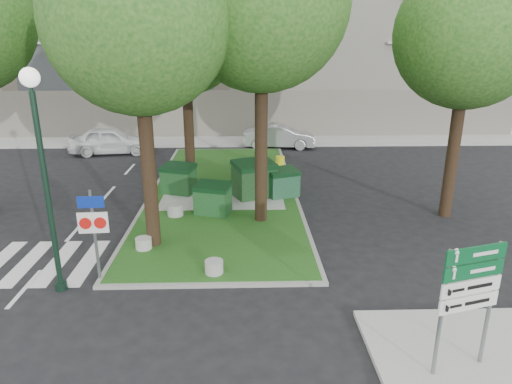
{
  "coord_description": "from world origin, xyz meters",
  "views": [
    {
      "loc": [
        1.37,
        -10.95,
        6.28
      ],
      "look_at": [
        1.75,
        1.99,
        2.0
      ],
      "focal_mm": 32.0,
      "sensor_mm": 36.0,
      "label": 1
    }
  ],
  "objects_px": {
    "tree_median_mid": "(186,24)",
    "dumpster_b": "(213,199)",
    "bollard_left": "(144,243)",
    "bollard_mid": "(175,210)",
    "litter_bin": "(280,164)",
    "traffic_sign_pole": "(94,224)",
    "tree_street_right": "(473,19)",
    "car_silver": "(279,136)",
    "tree_median_near_left": "(140,1)",
    "dumpster_d": "(282,183)",
    "directional_sign": "(469,289)",
    "dumpster_a": "(179,179)",
    "bollard_right": "(214,267)",
    "dumpster_c": "(254,179)",
    "car_white": "(111,140)",
    "street_lamp": "(42,158)"
  },
  "relations": [
    {
      "from": "tree_median_mid",
      "to": "dumpster_b",
      "type": "relative_size",
      "value": 6.71
    },
    {
      "from": "bollard_left",
      "to": "bollard_mid",
      "type": "bearing_deg",
      "value": 78.37
    },
    {
      "from": "litter_bin",
      "to": "traffic_sign_pole",
      "type": "bearing_deg",
      "value": -118.87
    },
    {
      "from": "tree_street_right",
      "to": "car_silver",
      "type": "xyz_separation_m",
      "value": [
        -5.46,
        11.74,
        -6.26
      ]
    },
    {
      "from": "car_silver",
      "to": "tree_median_near_left",
      "type": "bearing_deg",
      "value": 165.64
    },
    {
      "from": "dumpster_d",
      "to": "litter_bin",
      "type": "bearing_deg",
      "value": 65.69
    },
    {
      "from": "tree_median_near_left",
      "to": "directional_sign",
      "type": "bearing_deg",
      "value": -41.16
    },
    {
      "from": "litter_bin",
      "to": "car_silver",
      "type": "distance_m",
      "value": 5.95
    },
    {
      "from": "dumpster_a",
      "to": "traffic_sign_pole",
      "type": "xyz_separation_m",
      "value": [
        -1.23,
        -7.33,
        0.96
      ]
    },
    {
      "from": "bollard_right",
      "to": "directional_sign",
      "type": "distance_m",
      "value": 6.66
    },
    {
      "from": "tree_median_near_left",
      "to": "bollard_right",
      "type": "distance_m",
      "value": 7.56
    },
    {
      "from": "directional_sign",
      "to": "bollard_left",
      "type": "bearing_deg",
      "value": 126.35
    },
    {
      "from": "tree_street_right",
      "to": "bollard_right",
      "type": "bearing_deg",
      "value": -151.95
    },
    {
      "from": "dumpster_a",
      "to": "litter_bin",
      "type": "xyz_separation_m",
      "value": [
        4.57,
        3.19,
        -0.22
      ]
    },
    {
      "from": "dumpster_d",
      "to": "bollard_right",
      "type": "bearing_deg",
      "value": -131.59
    },
    {
      "from": "tree_street_right",
      "to": "litter_bin",
      "type": "xyz_separation_m",
      "value": [
        -5.89,
        5.81,
        -6.47
      ]
    },
    {
      "from": "bollard_mid",
      "to": "tree_median_near_left",
      "type": "bearing_deg",
      "value": -95.71
    },
    {
      "from": "dumpster_c",
      "to": "traffic_sign_pole",
      "type": "bearing_deg",
      "value": -146.99
    },
    {
      "from": "tree_median_near_left",
      "to": "dumpster_c",
      "type": "relative_size",
      "value": 5.28
    },
    {
      "from": "dumpster_a",
      "to": "dumpster_c",
      "type": "relative_size",
      "value": 0.81
    },
    {
      "from": "traffic_sign_pole",
      "to": "car_white",
      "type": "distance_m",
      "value": 15.63
    },
    {
      "from": "bollard_right",
      "to": "tree_street_right",
      "type": "bearing_deg",
      "value": 28.05
    },
    {
      "from": "bollard_left",
      "to": "car_silver",
      "type": "distance_m",
      "value": 15.62
    },
    {
      "from": "tree_median_near_left",
      "to": "car_silver",
      "type": "bearing_deg",
      "value": 70.5
    },
    {
      "from": "tree_median_near_left",
      "to": "bollard_mid",
      "type": "xyz_separation_m",
      "value": [
        0.24,
        2.44,
        -6.99
      ]
    },
    {
      "from": "car_silver",
      "to": "tree_street_right",
      "type": "bearing_deg",
      "value": -149.92
    },
    {
      "from": "bollard_right",
      "to": "street_lamp",
      "type": "height_order",
      "value": "street_lamp"
    },
    {
      "from": "tree_median_mid",
      "to": "directional_sign",
      "type": "height_order",
      "value": "tree_median_mid"
    },
    {
      "from": "tree_street_right",
      "to": "dumpster_c",
      "type": "bearing_deg",
      "value": 164.07
    },
    {
      "from": "dumpster_c",
      "to": "traffic_sign_pole",
      "type": "height_order",
      "value": "traffic_sign_pole"
    },
    {
      "from": "tree_median_mid",
      "to": "traffic_sign_pole",
      "type": "distance_m",
      "value": 10.33
    },
    {
      "from": "bollard_right",
      "to": "traffic_sign_pole",
      "type": "height_order",
      "value": "traffic_sign_pole"
    },
    {
      "from": "tree_median_mid",
      "to": "dumpster_c",
      "type": "height_order",
      "value": "tree_median_mid"
    },
    {
      "from": "dumpster_d",
      "to": "directional_sign",
      "type": "relative_size",
      "value": 0.58
    },
    {
      "from": "tree_median_near_left",
      "to": "litter_bin",
      "type": "xyz_separation_m",
      "value": [
        4.61,
        8.31,
        -6.8
      ]
    },
    {
      "from": "dumpster_c",
      "to": "litter_bin",
      "type": "distance_m",
      "value": 4.0
    },
    {
      "from": "tree_median_near_left",
      "to": "dumpster_a",
      "type": "xyz_separation_m",
      "value": [
        0.04,
        5.13,
        -6.59
      ]
    },
    {
      "from": "tree_median_mid",
      "to": "bollard_mid",
      "type": "height_order",
      "value": "tree_median_mid"
    },
    {
      "from": "bollard_mid",
      "to": "traffic_sign_pole",
      "type": "xyz_separation_m",
      "value": [
        -1.43,
        -4.65,
        1.36
      ]
    },
    {
      "from": "street_lamp",
      "to": "bollard_mid",
      "type": "bearing_deg",
      "value": 65.31
    },
    {
      "from": "dumpster_c",
      "to": "bollard_mid",
      "type": "xyz_separation_m",
      "value": [
        -2.99,
        -2.13,
        -0.53
      ]
    },
    {
      "from": "bollard_right",
      "to": "directional_sign",
      "type": "height_order",
      "value": "directional_sign"
    },
    {
      "from": "dumpster_d",
      "to": "bollard_left",
      "type": "height_order",
      "value": "dumpster_d"
    },
    {
      "from": "dumpster_d",
      "to": "directional_sign",
      "type": "height_order",
      "value": "directional_sign"
    },
    {
      "from": "dumpster_a",
      "to": "bollard_left",
      "type": "bearing_deg",
      "value": -74.12
    },
    {
      "from": "dumpster_c",
      "to": "directional_sign",
      "type": "relative_size",
      "value": 0.75
    },
    {
      "from": "dumpster_b",
      "to": "car_white",
      "type": "xyz_separation_m",
      "value": [
        -6.58,
        10.31,
        0.09
      ]
    },
    {
      "from": "tree_median_mid",
      "to": "directional_sign",
      "type": "relative_size",
      "value": 3.77
    },
    {
      "from": "dumpster_a",
      "to": "tree_street_right",
      "type": "bearing_deg",
      "value": 5.72
    },
    {
      "from": "dumpster_d",
      "to": "car_silver",
      "type": "height_order",
      "value": "car_silver"
    }
  ]
}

